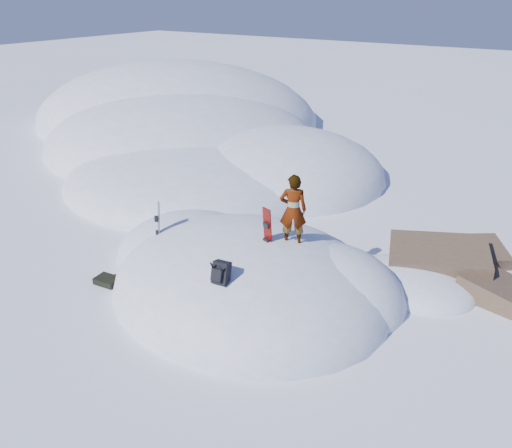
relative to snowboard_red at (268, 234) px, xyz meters
The scene contains 9 objects.
ground 1.71m from the snowboard_red, behind, with size 120.00×120.00×0.00m, color white.
snow_mound 1.77m from the snowboard_red, 166.34° to the left, with size 8.00×6.00×3.00m.
snow_ridge 14.74m from the snowboard_red, 138.18° to the left, with size 21.50×18.50×6.40m.
rock_outcrop 4.65m from the snowboard_red, 42.18° to the left, with size 4.68×4.41×1.68m.
snowboard_red is the anchor object (origin of this frame).
snowboard_dark 3.11m from the snowboard_red, behind, with size 0.28×0.28×1.36m.
backpack 1.71m from the snowboard_red, 91.94° to the right, with size 0.38×0.44×0.55m.
gear_pile 4.25m from the snowboard_red, 153.92° to the right, with size 0.78×0.59×0.21m.
person 0.80m from the snowboard_red, 43.36° to the left, with size 0.62×0.40×1.69m, color slate.
Camera 1 is at (5.85, -8.52, 6.69)m, focal length 35.00 mm.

